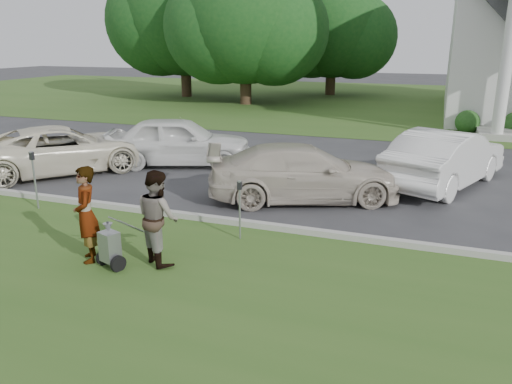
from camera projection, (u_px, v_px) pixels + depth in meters
The scene contains 16 objects.
ground at pixel (223, 233), 10.99m from camera, with size 120.00×120.00×0.00m, color #333335.
grass_strip at pixel (151, 295), 8.29m from camera, with size 80.00×7.00×0.01m, color #345A1E.
church_lawn at pixel (377, 101), 35.25m from camera, with size 80.00×30.00×0.01m, color #345A1E.
curb at pixel (233, 222), 11.46m from camera, with size 80.00×0.18×0.15m, color #9E9E93.
tree_left at pixel (245, 24), 31.90m from camera, with size 10.63×8.40×9.71m.
tree_far at pixel (184, 18), 36.40m from camera, with size 11.64×9.20×10.73m.
tree_back at pixel (332, 32), 37.88m from camera, with size 9.61×7.60×8.89m.
striping_cart at pixel (110, 247), 9.18m from camera, with size 0.75×1.11×0.96m.
person_left at pixel (86, 215), 9.35m from camera, with size 0.67×0.44×1.85m, color #999999.
person_right at pixel (158, 218), 9.29m from camera, with size 0.87×0.68×1.80m, color #999999.
parking_meter_near at pixel (240, 203), 10.41m from camera, with size 0.09×0.08×1.29m.
parking_meter_far at pixel (34, 173), 12.30m from camera, with size 0.11×0.10×1.48m.
car_a at pixel (63, 149), 15.89m from camera, with size 2.47×5.36×1.49m, color #ECE5C9.
car_b at pixel (179, 141), 16.80m from camera, with size 1.95×4.84×1.65m, color white.
car_c at pixel (304, 173), 13.12m from camera, with size 2.05×5.04×1.46m, color beige.
car_d at pixel (445, 158), 14.37m from camera, with size 1.75×5.01×1.65m, color silver.
Camera 1 is at (4.20, -9.38, 4.06)m, focal length 35.00 mm.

